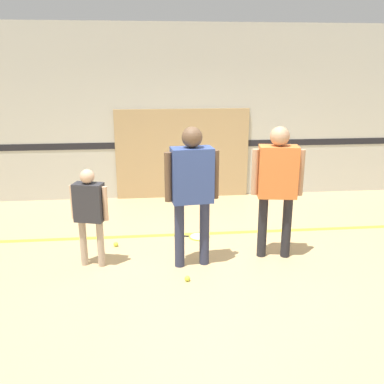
{
  "coord_description": "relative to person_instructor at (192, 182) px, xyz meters",
  "views": [
    {
      "loc": [
        -0.75,
        -4.96,
        2.48
      ],
      "look_at": [
        -0.23,
        0.02,
        0.98
      ],
      "focal_mm": 40.0,
      "sensor_mm": 36.0,
      "label": 1
    }
  ],
  "objects": [
    {
      "name": "tennis_ball_near_instructor",
      "position": [
        -0.1,
        -0.43,
        -1.07
      ],
      "size": [
        0.07,
        0.07,
        0.07
      ],
      "primitive_type": "sphere",
      "color": "#CCE038",
      "rests_on": "ground_plane"
    },
    {
      "name": "tennis_ball_stray_left",
      "position": [
        -1.02,
        0.68,
        -1.07
      ],
      "size": [
        0.07,
        0.07,
        0.07
      ],
      "primitive_type": "sphere",
      "color": "#CCE038",
      "rests_on": "ground_plane"
    },
    {
      "name": "floor_stripe",
      "position": [
        0.23,
        1.02,
        -1.1
      ],
      "size": [
        14.4,
        0.1,
        0.01
      ],
      "color": "yellow",
      "rests_on": "ground_plane"
    },
    {
      "name": "person_student_right",
      "position": [
        1.11,
        0.15,
        -0.02
      ],
      "size": [
        0.66,
        0.34,
        1.74
      ],
      "rotation": [
        0.0,
        0.0,
        -3.3
      ],
      "color": "#232328",
      "rests_on": "ground_plane"
    },
    {
      "name": "tennis_ball_by_spare_racket",
      "position": [
        0.24,
        0.79,
        -1.07
      ],
      "size": [
        0.07,
        0.07,
        0.07
      ],
      "primitive_type": "sphere",
      "color": "#CCE038",
      "rests_on": "ground_plane"
    },
    {
      "name": "person_student_left",
      "position": [
        -1.26,
        0.12,
        -0.31
      ],
      "size": [
        0.47,
        0.28,
        1.27
      ],
      "rotation": [
        0.0,
        0.0,
        -0.27
      ],
      "color": "tan",
      "rests_on": "ground_plane"
    },
    {
      "name": "ground_plane",
      "position": [
        0.23,
        -0.02,
        -1.1
      ],
      "size": [
        16.0,
        16.0,
        0.0
      ],
      "primitive_type": "plane",
      "color": "tan"
    },
    {
      "name": "racket_spare_on_floor",
      "position": [
        0.18,
        0.9,
        -1.09
      ],
      "size": [
        0.55,
        0.36,
        0.03
      ],
      "rotation": [
        0.0,
        0.0,
        2.97
      ],
      "color": "#C6D838",
      "rests_on": "ground_plane"
    },
    {
      "name": "person_instructor",
      "position": [
        0.0,
        0.0,
        0.0
      ],
      "size": [
        0.67,
        0.33,
        1.78
      ],
      "rotation": [
        0.0,
        0.0,
        0.12
      ],
      "color": "#2D334C",
      "rests_on": "ground_plane"
    },
    {
      "name": "wall_panel",
      "position": [
        0.13,
        2.96,
        -0.25
      ],
      "size": [
        2.52,
        0.05,
        1.69
      ],
      "color": "tan",
      "rests_on": "ground_plane"
    },
    {
      "name": "wall_back",
      "position": [
        0.23,
        3.02,
        0.5
      ],
      "size": [
        16.0,
        0.07,
        3.2
      ],
      "color": "beige",
      "rests_on": "ground_plane"
    }
  ]
}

